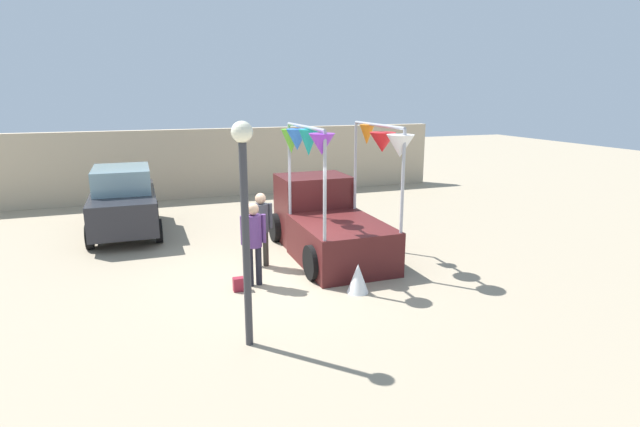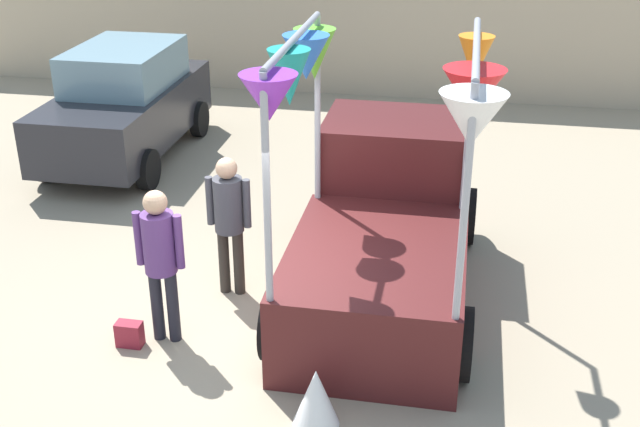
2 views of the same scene
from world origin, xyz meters
The scene contains 9 objects.
ground_plane centered at (0.00, 0.00, 0.00)m, with size 60.00×60.00×0.00m, color gray.
vendor_truck centered at (1.40, 1.29, 0.91)m, with size 2.50×4.19×3.24m.
parked_car centered at (-3.38, 4.87, 0.94)m, with size 1.88×4.00×1.88m.
person_customer centered at (-0.80, -0.31, 1.07)m, with size 0.53×0.34×1.76m.
person_vendor centered at (-0.37, 0.78, 1.05)m, with size 0.53×0.34×1.73m.
handbag centered at (-1.15, -0.51, 0.14)m, with size 0.28×0.16×0.28m, color maroon.
street_lamp centered at (-1.44, -2.77, 2.33)m, with size 0.32×0.32×3.53m.
brick_boundary_wall centered at (0.00, 9.34, 1.30)m, with size 18.00×0.36×2.60m, color tan.
folded_kite_bundle_white centered at (1.06, -1.41, 0.30)m, with size 0.44×0.44×0.60m, color white.
Camera 1 is at (-2.86, -9.99, 3.91)m, focal length 28.00 mm.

